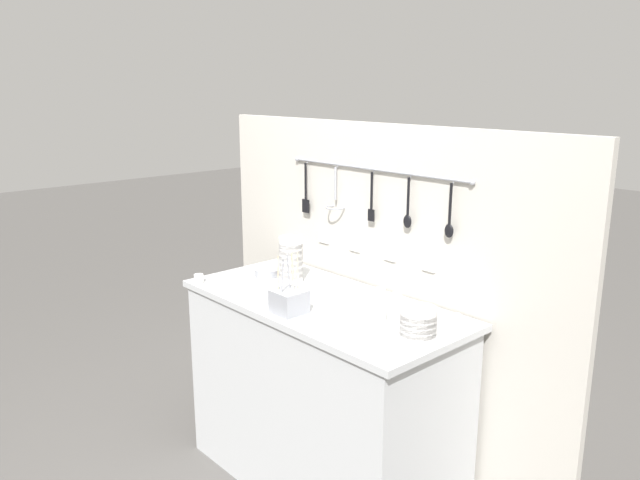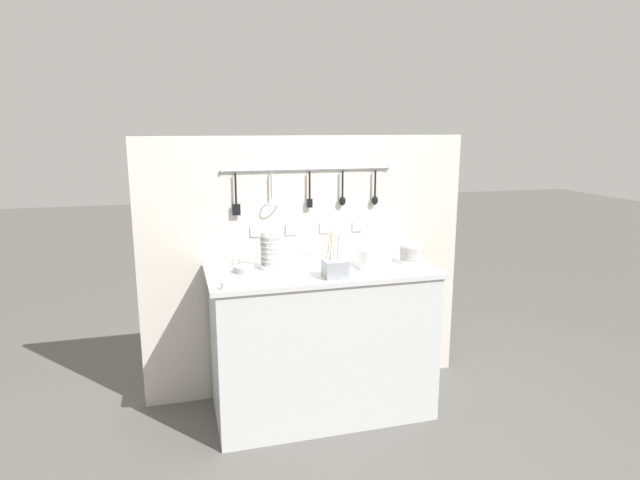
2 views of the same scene
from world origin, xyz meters
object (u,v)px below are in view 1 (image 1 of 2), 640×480
at_px(bowl_stack_wide_centre, 418,324).
at_px(cup_back_left, 455,319).
at_px(cup_edge_near, 372,298).
at_px(cup_front_right, 199,279).
at_px(bowl_stack_tall_left, 291,260).
at_px(plate_stack, 361,309).
at_px(cup_beside_plates, 381,292).
at_px(cup_centre, 292,264).
at_px(cutlery_caddy, 289,301).
at_px(cup_front_left, 396,298).
at_px(steel_mixing_bowl, 267,272).

xyz_separation_m(bowl_stack_wide_centre, cup_back_left, (0.00, 0.24, -0.04)).
distance_m(cup_edge_near, cup_front_right, 0.88).
relative_size(bowl_stack_tall_left, bowl_stack_wide_centre, 1.62).
xyz_separation_m(plate_stack, cup_beside_plates, (-0.16, 0.30, -0.04)).
bearing_deg(bowl_stack_tall_left, plate_stack, -12.49).
height_order(cup_centre, cup_front_right, same).
bearing_deg(cup_centre, bowl_stack_tall_left, -40.23).
bearing_deg(plate_stack, bowl_stack_tall_left, 167.51).
bearing_deg(cup_front_right, cutlery_caddy, 6.15).
bearing_deg(cup_front_left, cup_centre, -179.42).
bearing_deg(cup_back_left, cup_centre, 179.17).
xyz_separation_m(bowl_stack_wide_centre, plate_stack, (-0.27, -0.04, -0.01)).
height_order(steel_mixing_bowl, cup_edge_near, cup_edge_near).
height_order(bowl_stack_tall_left, plate_stack, bowl_stack_tall_left).
bearing_deg(cup_centre, steel_mixing_bowl, -82.90).
relative_size(cup_centre, cup_front_right, 1.00).
height_order(bowl_stack_tall_left, cup_edge_near, bowl_stack_tall_left).
distance_m(cup_beside_plates, cup_front_left, 0.10).
height_order(cutlery_caddy, cup_beside_plates, cutlery_caddy).
height_order(cutlery_caddy, cup_front_left, cutlery_caddy).
bearing_deg(cup_beside_plates, steel_mixing_bowl, -162.59).
bearing_deg(plate_stack, steel_mixing_bowl, 171.89).
relative_size(bowl_stack_wide_centre, cup_edge_near, 3.06).
xyz_separation_m(cup_back_left, cup_front_left, (-0.34, 0.02, 0.00)).
height_order(cup_edge_near, cup_front_left, same).
height_order(bowl_stack_tall_left, cup_back_left, bowl_stack_tall_left).
distance_m(steel_mixing_bowl, cup_front_left, 0.73).
bearing_deg(plate_stack, cup_centre, 159.79).
relative_size(steel_mixing_bowl, cup_edge_near, 2.64).
bearing_deg(cup_edge_near, steel_mixing_bowl, -170.54).
height_order(bowl_stack_wide_centre, cup_back_left, bowl_stack_wide_centre).
xyz_separation_m(cutlery_caddy, cup_beside_plates, (0.13, 0.44, -0.03)).
relative_size(cup_centre, cup_edge_near, 1.00).
distance_m(steel_mixing_bowl, cup_front_right, 0.35).
distance_m(bowl_stack_tall_left, plate_stack, 0.63).
height_order(cup_beside_plates, cup_front_right, same).
distance_m(bowl_stack_wide_centre, cup_centre, 1.09).
bearing_deg(plate_stack, cup_front_left, 102.59).
bearing_deg(cup_edge_near, plate_stack, -57.43).
xyz_separation_m(bowl_stack_tall_left, cup_front_left, (0.54, 0.17, -0.09)).
distance_m(cup_back_left, cup_front_right, 1.28).
distance_m(bowl_stack_tall_left, cup_front_left, 0.58).
distance_m(steel_mixing_bowl, cup_beside_plates, 0.64).
xyz_separation_m(bowl_stack_wide_centre, cup_front_right, (-1.18, -0.25, -0.04)).
relative_size(cup_beside_plates, cup_front_left, 1.00).
distance_m(steel_mixing_bowl, cutlery_caddy, 0.55).
distance_m(cup_edge_near, cup_front_left, 0.11).
xyz_separation_m(cutlery_caddy, cup_front_right, (-0.62, -0.07, -0.03)).
distance_m(bowl_stack_wide_centre, cutlery_caddy, 0.59).
relative_size(cup_front_right, cup_front_left, 1.00).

